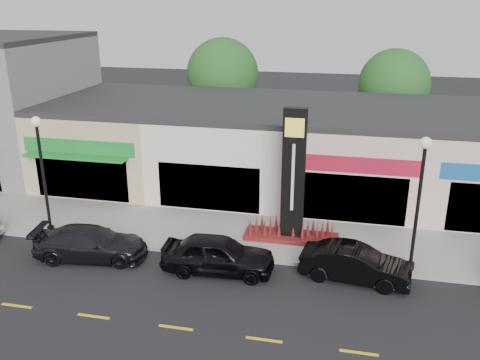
{
  "coord_description": "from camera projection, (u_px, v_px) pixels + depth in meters",
  "views": [
    {
      "loc": [
        5.16,
        -16.54,
        10.41
      ],
      "look_at": [
        0.68,
        4.0,
        2.86
      ],
      "focal_mm": 38.0,
      "sensor_mm": 36.0,
      "label": 1
    }
  ],
  "objects": [
    {
      "name": "curb",
      "position": [
        215.0,
        255.0,
        21.66
      ],
      "size": [
        52.0,
        0.2,
        0.15
      ],
      "primitive_type": "cube",
      "color": "gray",
      "rests_on": "ground"
    },
    {
      "name": "car_black_sedan",
      "position": [
        218.0,
        254.0,
        20.26
      ],
      "size": [
        2.05,
        4.6,
        1.54
      ],
      "primitive_type": "imported",
      "rotation": [
        0.0,
        0.0,
        1.62
      ],
      "color": "black",
      "rests_on": "ground"
    },
    {
      "name": "lamp_east_near",
      "position": [
        420.0,
        192.0,
        19.28
      ],
      "size": [
        0.44,
        0.44,
        5.47
      ],
      "color": "black",
      "rests_on": "sidewalk"
    },
    {
      "name": "shop_pink_w",
      "position": [
        353.0,
        150.0,
        28.39
      ],
      "size": [
        7.0,
        10.01,
        4.8
      ],
      "color": "beige",
      "rests_on": "ground"
    },
    {
      "name": "tree_rear_west",
      "position": [
        223.0,
        74.0,
        36.73
      ],
      "size": [
        5.2,
        5.2,
        7.83
      ],
      "color": "#382619",
      "rests_on": "ground"
    },
    {
      "name": "tree_rear_mid",
      "position": [
        394.0,
        85.0,
        34.43
      ],
      "size": [
        4.8,
        4.8,
        7.29
      ],
      "color": "#382619",
      "rests_on": "ground"
    },
    {
      "name": "shop_cream",
      "position": [
        231.0,
        143.0,
        29.8
      ],
      "size": [
        7.0,
        10.01,
        4.8
      ],
      "color": "white",
      "rests_on": "ground"
    },
    {
      "name": "lamp_west_near",
      "position": [
        42.0,
        164.0,
        22.49
      ],
      "size": [
        0.44,
        0.44,
        5.47
      ],
      "color": "black",
      "rests_on": "sidewalk"
    },
    {
      "name": "shop_beige",
      "position": [
        120.0,
        136.0,
        31.2
      ],
      "size": [
        7.0,
        10.85,
        4.8
      ],
      "color": "tan",
      "rests_on": "ground"
    },
    {
      "name": "pylon_sign",
      "position": [
        293.0,
        195.0,
        22.25
      ],
      "size": [
        4.2,
        1.3,
        6.0
      ],
      "color": "#510D1B",
      "rests_on": "sidewalk"
    },
    {
      "name": "ground",
      "position": [
        201.0,
        282.0,
        19.76
      ],
      "size": [
        120.0,
        120.0,
        0.0
      ],
      "primitive_type": "plane",
      "color": "black",
      "rests_on": "ground"
    },
    {
      "name": "car_black_conv",
      "position": [
        355.0,
        264.0,
        19.67
      ],
      "size": [
        2.02,
        4.38,
        1.39
      ],
      "primitive_type": "imported",
      "rotation": [
        0.0,
        0.0,
        1.44
      ],
      "color": "black",
      "rests_on": "ground"
    },
    {
      "name": "car_dark_sedan",
      "position": [
        91.0,
        243.0,
        21.35
      ],
      "size": [
        2.57,
        4.95,
        1.37
      ],
      "primitive_type": "imported",
      "rotation": [
        0.0,
        0.0,
        1.71
      ],
      "color": "black",
      "rests_on": "ground"
    },
    {
      "name": "sidewalk",
      "position": [
        227.0,
        233.0,
        23.73
      ],
      "size": [
        52.0,
        4.3,
        0.15
      ],
      "primitive_type": "cube",
      "color": "gray",
      "rests_on": "ground"
    }
  ]
}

